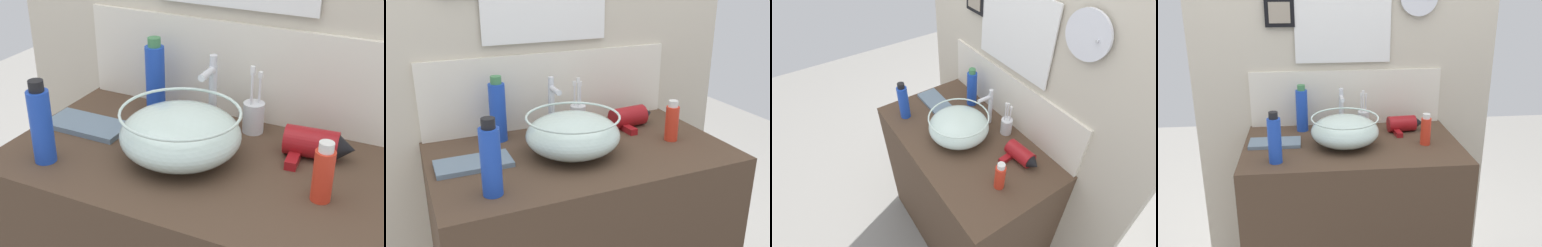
{
  "view_description": "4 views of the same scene",
  "coord_description": "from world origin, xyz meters",
  "views": [
    {
      "loc": [
        0.52,
        -1.1,
        1.63
      ],
      "look_at": [
        -0.01,
        0.0,
        1.02
      ],
      "focal_mm": 50.0,
      "sensor_mm": 36.0,
      "label": 1
    },
    {
      "loc": [
        -0.55,
        -1.24,
        1.52
      ],
      "look_at": [
        -0.01,
        0.0,
        1.02
      ],
      "focal_mm": 40.0,
      "sensor_mm": 36.0,
      "label": 2
    },
    {
      "loc": [
        0.94,
        -0.64,
        2.04
      ],
      "look_at": [
        -0.01,
        0.0,
        1.02
      ],
      "focal_mm": 28.0,
      "sensor_mm": 36.0,
      "label": 3
    },
    {
      "loc": [
        -0.2,
        -1.87,
        1.68
      ],
      "look_at": [
        -0.01,
        0.0,
        1.02
      ],
      "focal_mm": 40.0,
      "sensor_mm": 36.0,
      "label": 4
    }
  ],
  "objects": [
    {
      "name": "back_panel",
      "position": [
        -0.0,
        0.32,
        1.24
      ],
      "size": [
        1.57,
        0.1,
        2.48
      ],
      "color": "beige",
      "rests_on": "ground"
    },
    {
      "name": "glass_bowl_sink",
      "position": [
        -0.04,
        -0.02,
        1.0
      ],
      "size": [
        0.32,
        0.32,
        0.14
      ],
      "color": "silver",
      "rests_on": "vanity_counter"
    },
    {
      "name": "faucet",
      "position": [
        -0.04,
        0.18,
        1.05
      ],
      "size": [
        0.02,
        0.09,
        0.22
      ],
      "color": "silver",
      "rests_on": "vanity_counter"
    },
    {
      "name": "hair_drier",
      "position": [
        0.28,
        0.14,
        0.96
      ],
      "size": [
        0.19,
        0.14,
        0.08
      ],
      "color": "maroon",
      "rests_on": "vanity_counter"
    },
    {
      "name": "toothbrush_cup",
      "position": [
        0.08,
        0.21,
        0.97
      ],
      "size": [
        0.06,
        0.06,
        0.2
      ],
      "color": "silver",
      "rests_on": "vanity_counter"
    },
    {
      "name": "lotion_bottle",
      "position": [
        -0.23,
        0.2,
        1.04
      ],
      "size": [
        0.06,
        0.06,
        0.24
      ],
      "color": "blue",
      "rests_on": "vanity_counter"
    },
    {
      "name": "soap_dispenser",
      "position": [
        -0.35,
        -0.18,
        1.03
      ],
      "size": [
        0.06,
        0.06,
        0.22
      ],
      "color": "blue",
      "rests_on": "vanity_counter"
    },
    {
      "name": "shampoo_bottle",
      "position": [
        0.34,
        -0.04,
        0.99
      ],
      "size": [
        0.05,
        0.05,
        0.15
      ],
      "color": "red",
      "rests_on": "vanity_counter"
    },
    {
      "name": "hand_towel",
      "position": [
        -0.36,
        0.02,
        0.93
      ],
      "size": [
        0.24,
        0.12,
        0.02
      ],
      "primitive_type": "cube",
      "color": "slate",
      "rests_on": "vanity_counter"
    }
  ]
}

